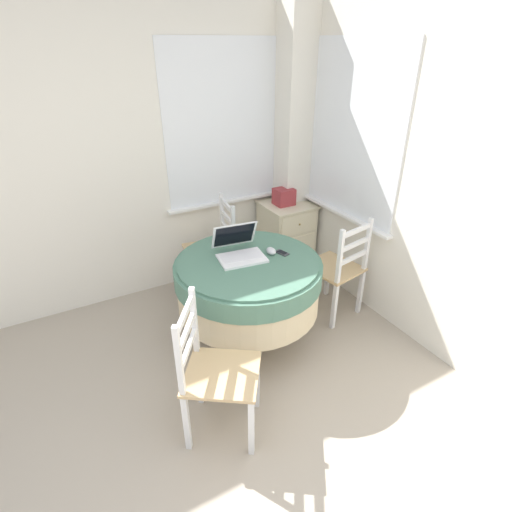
% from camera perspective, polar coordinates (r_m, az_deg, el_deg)
% --- Properties ---
extents(corner_room_shell, '(4.17, 4.49, 2.55)m').
position_cam_1_polar(corner_room_shell, '(3.00, 2.98, 11.23)').
color(corner_room_shell, white).
rests_on(corner_room_shell, ground_plane).
extents(round_dining_table, '(1.10, 1.10, 0.75)m').
position_cam_1_polar(round_dining_table, '(3.01, -1.11, -3.59)').
color(round_dining_table, '#4C3D2D').
rests_on(round_dining_table, ground_plane).
extents(laptop, '(0.38, 0.38, 0.23)m').
position_cam_1_polar(laptop, '(2.96, -2.42, 0.87)').
color(laptop, white).
rests_on(laptop, round_dining_table).
extents(computer_mouse, '(0.06, 0.10, 0.05)m').
position_cam_1_polar(computer_mouse, '(3.00, 2.17, 0.72)').
color(computer_mouse, silver).
rests_on(computer_mouse, round_dining_table).
extents(cell_phone, '(0.08, 0.11, 0.01)m').
position_cam_1_polar(cell_phone, '(3.02, 3.75, 0.46)').
color(cell_phone, '#2D2D33').
rests_on(cell_phone, round_dining_table).
extents(dining_chair_near_back_window, '(0.48, 0.46, 0.92)m').
position_cam_1_polar(dining_chair_near_back_window, '(3.75, -6.05, 1.03)').
color(dining_chair_near_back_window, tan).
rests_on(dining_chair_near_back_window, ground_plane).
extents(dining_chair_near_right_window, '(0.47, 0.50, 0.92)m').
position_cam_1_polar(dining_chair_near_right_window, '(3.47, 11.55, -1.86)').
color(dining_chair_near_right_window, tan).
rests_on(dining_chair_near_right_window, ground_plane).
extents(dining_chair_camera_near, '(0.58, 0.57, 0.92)m').
position_cam_1_polar(dining_chair_camera_near, '(2.45, -5.98, -16.23)').
color(dining_chair_camera_near, tan).
rests_on(dining_chair_camera_near, ground_plane).
extents(corner_cabinet, '(0.48, 0.49, 0.72)m').
position_cam_1_polar(corner_cabinet, '(4.19, 4.29, 2.87)').
color(corner_cabinet, beige).
rests_on(corner_cabinet, ground_plane).
extents(storage_box, '(0.18, 0.17, 0.16)m').
position_cam_1_polar(storage_box, '(4.01, 4.01, 8.46)').
color(storage_box, '#9E3338').
rests_on(storage_box, corner_cabinet).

